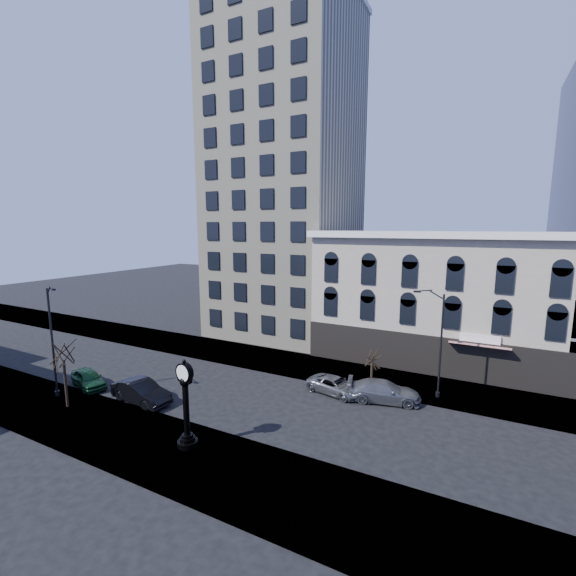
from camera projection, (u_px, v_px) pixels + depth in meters
The scene contains 15 objects.
ground at pixel (241, 396), 29.55m from camera, with size 160.00×160.00×0.00m, color black.
sidewalk_far at pixel (289, 363), 36.56m from camera, with size 160.00×6.00×0.12m, color gray.
sidewalk_near at pixel (164, 448), 22.52m from camera, with size 160.00×6.00×0.12m, color gray.
cream_tower at pixel (285, 172), 45.85m from camera, with size 15.90×15.40×42.50m.
victorian_row at pixel (436, 299), 37.12m from camera, with size 22.60×11.19×12.50m.
street_clock at pixel (186, 407), 22.28m from camera, with size 1.20×1.20×5.30m.
street_lamp_near at pixel (51, 312), 27.84m from camera, with size 2.19×0.98×8.81m.
street_lamp_far at pixel (434, 315), 28.28m from camera, with size 2.10×0.89×8.37m.
bare_tree_near at pixel (62, 350), 26.92m from camera, with size 3.27×3.27×5.61m.
bare_tree_far at pixel (372, 354), 30.74m from camera, with size 2.06×2.06×3.53m.
warning_sign at pixel (55, 370), 30.04m from camera, with size 0.78×0.24×2.45m.
car_near_a at pixel (88, 378), 31.13m from camera, with size 1.70×4.22×1.44m, color #143F1E.
car_near_b at pixel (141, 391), 28.43m from camera, with size 1.74×4.99×1.64m, color black.
car_far_a at pixel (336, 386), 29.94m from camera, with size 2.12×4.60×1.28m, color #595B60.
car_far_b at pixel (384, 391), 28.57m from camera, with size 2.18×5.35×1.55m, color #595B60.
Camera 1 is at (15.99, -23.11, 12.86)m, focal length 24.00 mm.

